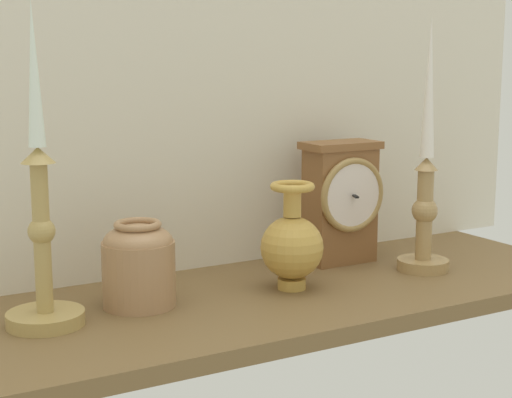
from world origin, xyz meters
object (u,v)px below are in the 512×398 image
Objects in this scene: mantel_clock at (341,201)px; brass_vase_jar at (139,262)px; candlestick_tall_center at (425,194)px; candlestick_tall_left at (42,234)px; brass_vase_bulbous at (292,244)px.

mantel_clock is 1.69× the size of brass_vase_jar.
candlestick_tall_center is at bearing -6.09° from brass_vase_jar.
mantel_clock is 0.49× the size of candlestick_tall_left.
mantel_clock is 18.27cm from brass_vase_bulbous.
mantel_clock is at bearing 128.40° from candlestick_tall_center.
candlestick_tall_center reaches higher than mantel_clock.
candlestick_tall_left is at bearing -171.76° from mantel_clock.
brass_vase_jar is at bearing 171.45° from brass_vase_bulbous.
brass_vase_bulbous is (-23.89, 1.57, -5.59)cm from candlestick_tall_center.
candlestick_tall_center is 3.36× the size of brass_vase_jar.
candlestick_tall_left reaches higher than candlestick_tall_center.
brass_vase_bulbous is at bearing -8.55° from brass_vase_jar.
brass_vase_bulbous is at bearing -149.30° from mantel_clock.
brass_vase_jar is at bearing 173.91° from candlestick_tall_center.
candlestick_tall_center is at bearing -3.75° from brass_vase_bulbous.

